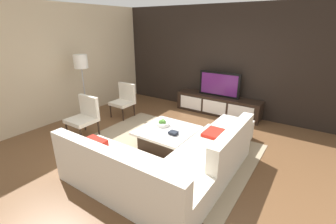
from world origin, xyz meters
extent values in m
plane|color=brown|center=(0.00, 0.00, 0.00)|extent=(14.00, 14.00, 0.00)
cube|color=black|center=(0.00, 2.70, 1.40)|extent=(6.40, 0.12, 2.80)
cube|color=beige|center=(-3.20, 0.20, 1.40)|extent=(0.12, 5.20, 2.80)
cube|color=tan|center=(-0.10, 0.00, 0.01)|extent=(3.35, 2.52, 0.01)
cube|color=black|center=(0.00, 2.40, 0.25)|extent=(2.28, 0.48, 0.50)
cube|color=white|center=(-0.70, 2.15, 0.25)|extent=(0.64, 0.01, 0.35)
cube|color=white|center=(0.00, 2.15, 0.25)|extent=(0.64, 0.01, 0.35)
cube|color=white|center=(0.70, 2.15, 0.25)|extent=(0.64, 0.01, 0.35)
cube|color=black|center=(0.00, 2.40, 0.83)|extent=(1.11, 0.05, 0.65)
cube|color=#591E66|center=(0.00, 2.37, 0.83)|extent=(1.00, 0.01, 0.55)
cube|color=silver|center=(0.20, -1.30, 0.22)|extent=(2.30, 0.85, 0.43)
cube|color=silver|center=(0.20, -1.64, 0.63)|extent=(2.30, 0.18, 0.39)
cube|color=silver|center=(0.92, -0.09, 0.22)|extent=(0.85, 1.58, 0.43)
cube|color=silver|center=(1.26, -0.09, 0.63)|extent=(0.18, 1.58, 0.39)
cube|color=red|center=(-0.49, -1.30, 0.54)|extent=(0.36, 0.20, 0.22)
cube|color=red|center=(0.92, 0.31, 0.46)|extent=(0.60, 0.44, 0.06)
cube|color=black|center=(-0.10, 0.10, 0.17)|extent=(0.84, 0.84, 0.33)
cube|color=white|center=(-0.10, 0.10, 0.35)|extent=(1.05, 1.05, 0.05)
cylinder|color=black|center=(-2.12, -0.77, 0.19)|extent=(0.04, 0.04, 0.38)
cylinder|color=black|center=(-1.64, -0.77, 0.19)|extent=(0.04, 0.04, 0.38)
cylinder|color=black|center=(-2.12, -0.32, 0.19)|extent=(0.04, 0.04, 0.38)
cylinder|color=black|center=(-1.64, -0.32, 0.19)|extent=(0.04, 0.04, 0.38)
cube|color=silver|center=(-1.88, -0.54, 0.38)|extent=(0.56, 0.53, 0.08)
cube|color=silver|center=(-1.88, -0.32, 0.65)|extent=(0.56, 0.08, 0.45)
cylinder|color=#A5A5AA|center=(-2.62, 0.15, 0.01)|extent=(0.28, 0.28, 0.02)
cylinder|color=#A5A5AA|center=(-2.62, 0.15, 0.67)|extent=(0.03, 0.03, 1.30)
cylinder|color=white|center=(-2.62, 0.15, 1.48)|extent=(0.32, 0.32, 0.32)
cube|color=silver|center=(0.87, 1.11, 0.20)|extent=(0.70, 0.70, 0.40)
cylinder|color=silver|center=(-0.28, 0.20, 0.42)|extent=(0.28, 0.28, 0.07)
sphere|color=#4C8C33|center=(-0.24, 0.19, 0.47)|extent=(0.09, 0.09, 0.09)
sphere|color=#4C8C33|center=(-0.29, 0.22, 0.47)|extent=(0.09, 0.09, 0.09)
sphere|color=#4C8C33|center=(-0.29, 0.16, 0.47)|extent=(0.10, 0.10, 0.10)
cylinder|color=black|center=(-2.21, 0.57, 0.19)|extent=(0.04, 0.04, 0.38)
cylinder|color=black|center=(-1.77, 0.57, 0.19)|extent=(0.04, 0.04, 0.38)
cylinder|color=black|center=(-2.21, 0.99, 0.19)|extent=(0.04, 0.04, 0.38)
cylinder|color=black|center=(-1.77, 0.99, 0.19)|extent=(0.04, 0.04, 0.38)
cube|color=silver|center=(-1.99, 0.78, 0.38)|extent=(0.52, 0.50, 0.08)
cube|color=silver|center=(-1.99, 0.99, 0.65)|extent=(0.52, 0.08, 0.45)
cube|color=#1E232D|center=(0.12, -0.02, 0.40)|extent=(0.17, 0.10, 0.03)
cube|color=#1E232D|center=(0.12, -0.02, 0.43)|extent=(0.16, 0.14, 0.03)
camera|label=1|loc=(2.23, -3.33, 2.31)|focal=24.91mm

